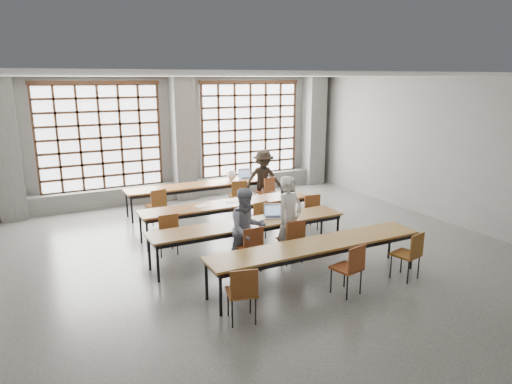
{
  "coord_description": "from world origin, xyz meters",
  "views": [
    {
      "loc": [
        -4.1,
        -7.38,
        3.47
      ],
      "look_at": [
        -0.12,
        0.4,
        1.27
      ],
      "focal_mm": 32.0,
      "sensor_mm": 36.0,
      "label": 1
    }
  ],
  "objects_px": {
    "desk_row_a": "(201,186)",
    "chair_near_right": "(410,251)",
    "laptop_front": "(273,214)",
    "plastic_bag": "(231,175)",
    "desk_row_d": "(318,247)",
    "chair_back_right": "(266,189)",
    "green_box": "(246,219)",
    "laptop_back": "(246,176)",
    "desk_row_b": "(228,206)",
    "chair_near_mid": "(351,265)",
    "chair_front_right": "(293,237)",
    "red_pouch": "(241,289)",
    "phone": "(260,222)",
    "desk_row_c": "(250,225)",
    "student_female": "(247,230)",
    "chair_front_left": "(250,244)",
    "chair_back_left": "(157,203)",
    "chair_mid_right": "(310,208)",
    "chair_mid_centre": "(257,216)",
    "mouse": "(292,215)",
    "backpack": "(288,186)",
    "chair_mid_left": "(167,229)",
    "student_back": "(263,179)",
    "student_male": "(289,219)",
    "chair_near_left": "(243,289)"
  },
  "relations": [
    {
      "from": "desk_row_d",
      "to": "chair_front_right",
      "type": "height_order",
      "value": "chair_front_right"
    },
    {
      "from": "desk_row_b",
      "to": "chair_near_mid",
      "type": "relative_size",
      "value": 4.55
    },
    {
      "from": "green_box",
      "to": "desk_row_d",
      "type": "bearing_deg",
      "value": -71.17
    },
    {
      "from": "chair_front_left",
      "to": "chair_front_right",
      "type": "height_order",
      "value": "same"
    },
    {
      "from": "phone",
      "to": "chair_mid_left",
      "type": "bearing_deg",
      "value": 148.54
    },
    {
      "from": "red_pouch",
      "to": "chair_near_right",
      "type": "bearing_deg",
      "value": -1.37
    },
    {
      "from": "chair_near_left",
      "to": "student_back",
      "type": "bearing_deg",
      "value": 59.23
    },
    {
      "from": "chair_front_left",
      "to": "chair_near_mid",
      "type": "height_order",
      "value": "same"
    },
    {
      "from": "green_box",
      "to": "laptop_back",
      "type": "bearing_deg",
      "value": 64.18
    },
    {
      "from": "desk_row_b",
      "to": "chair_mid_centre",
      "type": "height_order",
      "value": "chair_mid_centre"
    },
    {
      "from": "chair_back_left",
      "to": "chair_near_right",
      "type": "bearing_deg",
      "value": -58.98
    },
    {
      "from": "desk_row_a",
      "to": "chair_back_right",
      "type": "bearing_deg",
      "value": -21.07
    },
    {
      "from": "laptop_front",
      "to": "laptop_back",
      "type": "height_order",
      "value": "same"
    },
    {
      "from": "desk_row_b",
      "to": "chair_back_right",
      "type": "distance_m",
      "value": 2.28
    },
    {
      "from": "desk_row_a",
      "to": "chair_near_right",
      "type": "height_order",
      "value": "chair_near_right"
    },
    {
      "from": "desk_row_b",
      "to": "student_male",
      "type": "bearing_deg",
      "value": -78.51
    },
    {
      "from": "chair_mid_centre",
      "to": "student_female",
      "type": "bearing_deg",
      "value": -123.62
    },
    {
      "from": "laptop_front",
      "to": "laptop_back",
      "type": "distance_m",
      "value": 3.74
    },
    {
      "from": "mouse",
      "to": "red_pouch",
      "type": "relative_size",
      "value": 0.49
    },
    {
      "from": "student_back",
      "to": "green_box",
      "type": "bearing_deg",
      "value": -112.88
    },
    {
      "from": "desk_row_c",
      "to": "student_female",
      "type": "distance_m",
      "value": 0.59
    },
    {
      "from": "chair_front_right",
      "to": "red_pouch",
      "type": "xyz_separation_m",
      "value": [
        -1.78,
        -1.49,
        -0.04
      ]
    },
    {
      "from": "desk_row_d",
      "to": "chair_back_right",
      "type": "height_order",
      "value": "chair_back_right"
    },
    {
      "from": "chair_near_mid",
      "to": "plastic_bag",
      "type": "xyz_separation_m",
      "value": [
        0.5,
        5.81,
        0.34
      ]
    },
    {
      "from": "desk_row_d",
      "to": "chair_front_left",
      "type": "bearing_deg",
      "value": 130.68
    },
    {
      "from": "phone",
      "to": "plastic_bag",
      "type": "distance_m",
      "value": 3.86
    },
    {
      "from": "chair_mid_left",
      "to": "laptop_back",
      "type": "bearing_deg",
      "value": 42.18
    },
    {
      "from": "chair_near_right",
      "to": "student_male",
      "type": "distance_m",
      "value": 2.25
    },
    {
      "from": "chair_back_right",
      "to": "chair_near_mid",
      "type": "bearing_deg",
      "value": -103.39
    },
    {
      "from": "desk_row_b",
      "to": "red_pouch",
      "type": "relative_size",
      "value": 20.0
    },
    {
      "from": "phone",
      "to": "red_pouch",
      "type": "xyz_separation_m",
      "value": [
        -1.37,
        -2.02,
        -0.24
      ]
    },
    {
      "from": "chair_mid_right",
      "to": "student_female",
      "type": "xyz_separation_m",
      "value": [
        -2.29,
        -1.37,
        0.24
      ]
    },
    {
      "from": "desk_row_d",
      "to": "green_box",
      "type": "distance_m",
      "value": 1.75
    },
    {
      "from": "desk_row_a",
      "to": "student_female",
      "type": "xyz_separation_m",
      "value": [
        -0.63,
        -4.06,
        0.11
      ]
    },
    {
      "from": "student_back",
      "to": "laptop_front",
      "type": "bearing_deg",
      "value": -103.92
    },
    {
      "from": "chair_near_right",
      "to": "student_female",
      "type": "xyz_separation_m",
      "value": [
        -2.33,
        1.7,
        0.24
      ]
    },
    {
      "from": "desk_row_c",
      "to": "green_box",
      "type": "distance_m",
      "value": 0.15
    },
    {
      "from": "mouse",
      "to": "backpack",
      "type": "height_order",
      "value": "backpack"
    },
    {
      "from": "chair_front_left",
      "to": "phone",
      "type": "xyz_separation_m",
      "value": [
        0.48,
        0.53,
        0.2
      ]
    },
    {
      "from": "desk_row_c",
      "to": "laptop_back",
      "type": "relative_size",
      "value": 10.06
    },
    {
      "from": "chair_back_left",
      "to": "chair_mid_right",
      "type": "bearing_deg",
      "value": -34.18
    },
    {
      "from": "chair_back_left",
      "to": "backpack",
      "type": "bearing_deg",
      "value": -25.95
    },
    {
      "from": "desk_row_a",
      "to": "chair_near_mid",
      "type": "bearing_deg",
      "value": -86.02
    },
    {
      "from": "desk_row_a",
      "to": "laptop_front",
      "type": "relative_size",
      "value": 8.83
    },
    {
      "from": "laptop_front",
      "to": "plastic_bag",
      "type": "distance_m",
      "value": 3.57
    },
    {
      "from": "student_back",
      "to": "chair_near_left",
      "type": "bearing_deg",
      "value": -110.08
    },
    {
      "from": "desk_row_b",
      "to": "mouse",
      "type": "bearing_deg",
      "value": -63.53
    },
    {
      "from": "laptop_back",
      "to": "chair_mid_centre",
      "type": "bearing_deg",
      "value": -111.01
    },
    {
      "from": "laptop_front",
      "to": "desk_row_a",
      "type": "bearing_deg",
      "value": 94.04
    },
    {
      "from": "chair_near_right",
      "to": "green_box",
      "type": "relative_size",
      "value": 3.52
    }
  ]
}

